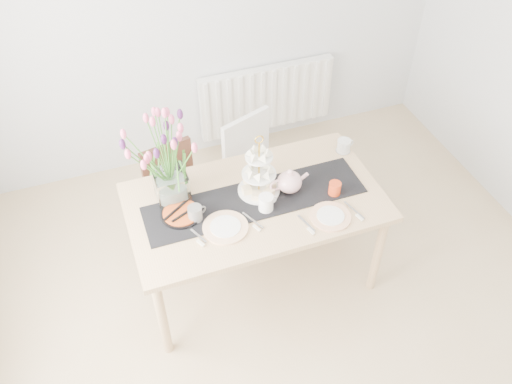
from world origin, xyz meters
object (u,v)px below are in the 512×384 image
object	(u,v)px
cream_jug	(344,146)
mug_orange	(335,189)
dining_table	(255,209)
chair_brown	(175,189)
chair_white	(256,163)
plate_left	(225,227)
teapot	(290,182)
mug_grey	(195,214)
plate_right	(330,216)
cake_stand	(259,178)
radiator	(266,98)
tart_tin	(181,214)
tulip_vase	(166,148)
mug_white	(266,203)

from	to	relation	value
cream_jug	mug_orange	xyz separation A→B (m)	(-0.25, -0.37, -0.00)
dining_table	chair_brown	distance (m)	0.75
chair_white	plate_left	size ratio (longest dim) A/B	3.08
teapot	mug_grey	world-z (taller)	teapot
mug_grey	plate_right	distance (m)	0.82
chair_brown	mug_grey	world-z (taller)	mug_grey
chair_brown	teapot	distance (m)	0.95
cake_stand	mug_grey	size ratio (longest dim) A/B	3.83
cake_stand	chair_brown	bearing A→B (deg)	130.25
radiator	mug_grey	bearing A→B (deg)	-124.62
tart_tin	chair_white	bearing A→B (deg)	40.38
cream_jug	mug_grey	bearing A→B (deg)	-173.42
plate_left	dining_table	bearing A→B (deg)	33.42
dining_table	tart_tin	bearing A→B (deg)	176.78
cake_stand	tulip_vase	bearing A→B (deg)	165.63
dining_table	mug_white	distance (m)	0.17
tulip_vase	tart_tin	xyz separation A→B (m)	(0.01, -0.18, -0.39)
tart_tin	mug_orange	world-z (taller)	mug_orange
tulip_vase	chair_brown	bearing A→B (deg)	78.56
chair_white	cake_stand	size ratio (longest dim) A/B	2.15
radiator	tulip_vase	world-z (taller)	tulip_vase
dining_table	chair_white	size ratio (longest dim) A/B	1.88
mug_grey	cake_stand	bearing A→B (deg)	-7.03
cream_jug	tart_tin	world-z (taller)	cream_jug
chair_brown	tart_tin	bearing A→B (deg)	-108.11
mug_orange	plate_right	bearing A→B (deg)	-156.53
cream_jug	cake_stand	bearing A→B (deg)	-172.74
cream_jug	teapot	bearing A→B (deg)	-161.69
dining_table	cream_jug	size ratio (longest dim) A/B	17.24
dining_table	plate_left	xyz separation A→B (m)	(-0.25, -0.16, 0.08)
radiator	chair_brown	xyz separation A→B (m)	(-1.03, -0.85, -0.01)
teapot	tart_tin	xyz separation A→B (m)	(-0.70, 0.02, -0.06)
tart_tin	dining_table	bearing A→B (deg)	-3.22
dining_table	chair_white	world-z (taller)	chair_white
chair_brown	mug_white	xyz separation A→B (m)	(0.43, -0.70, 0.36)
tart_tin	plate_right	xyz separation A→B (m)	(0.85, -0.32, -0.01)
tart_tin	cream_jug	bearing A→B (deg)	10.35
radiator	dining_table	xyz separation A→B (m)	(-0.63, -1.44, 0.22)
mug_grey	teapot	bearing A→B (deg)	-16.39
cream_jug	mug_white	bearing A→B (deg)	-161.13
tart_tin	mug_orange	size ratio (longest dim) A/B	2.72
mug_orange	mug_white	bearing A→B (deg)	143.01
teapot	mug_orange	distance (m)	0.29
radiator	mug_white	size ratio (longest dim) A/B	10.97
mug_grey	mug_white	xyz separation A→B (m)	(0.43, -0.06, 0.00)
teapot	cream_jug	size ratio (longest dim) A/B	2.72
cake_stand	chair_white	bearing A→B (deg)	72.28
mug_orange	dining_table	bearing A→B (deg)	131.76
tart_tin	mug_grey	xyz separation A→B (m)	(0.07, -0.06, 0.04)
mug_grey	cream_jug	bearing A→B (deg)	-5.96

